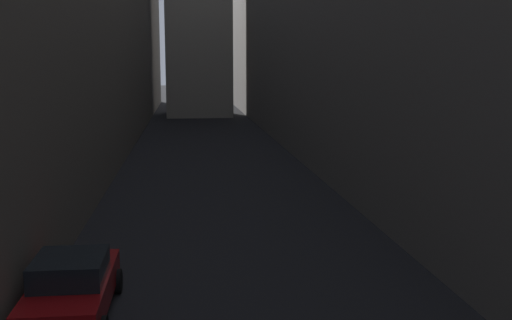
% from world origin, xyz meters
% --- Properties ---
extents(ground_plane, '(264.00, 264.00, 0.00)m').
position_xyz_m(ground_plane, '(0.00, 48.00, 0.00)').
color(ground_plane, black).
extents(parked_car_left_third, '(2.00, 4.52, 1.58)m').
position_xyz_m(parked_car_left_third, '(-4.40, 19.81, 0.80)').
color(parked_car_left_third, maroon).
rests_on(parked_car_left_third, ground).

